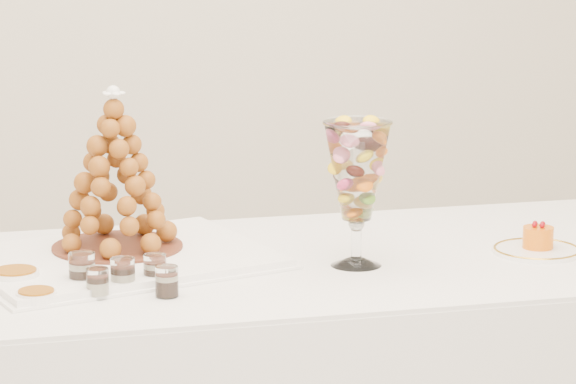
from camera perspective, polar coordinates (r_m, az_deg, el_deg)
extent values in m
cube|color=white|center=(3.07, -0.24, -2.98)|extent=(2.15, 0.91, 0.01)
cube|color=white|center=(3.06, -7.07, -2.78)|extent=(0.75, 0.65, 0.02)
cylinder|color=white|center=(3.03, 2.86, -2.91)|extent=(0.11, 0.11, 0.02)
cylinder|color=white|center=(3.01, 2.87, -2.03)|extent=(0.02, 0.02, 0.08)
sphere|color=white|center=(3.00, 2.88, -1.30)|extent=(0.04, 0.04, 0.04)
cylinder|color=white|center=(3.18, 10.37, -2.43)|extent=(0.20, 0.20, 0.01)
cylinder|color=white|center=(2.88, -8.61, -3.25)|extent=(0.06, 0.06, 0.07)
cylinder|color=white|center=(2.84, -6.92, -3.44)|extent=(0.06, 0.06, 0.07)
cylinder|color=white|center=(2.88, -5.59, -3.24)|extent=(0.06, 0.06, 0.06)
cylinder|color=white|center=(2.80, -7.97, -3.80)|extent=(0.05, 0.05, 0.06)
cylinder|color=white|center=(2.79, -5.09, -3.75)|extent=(0.05, 0.05, 0.06)
cylinder|color=white|center=(2.92, -11.33, -3.56)|extent=(0.10, 0.10, 0.03)
cylinder|color=white|center=(2.78, -10.48, -4.37)|extent=(0.08, 0.08, 0.03)
cylinder|color=#5E2A18|center=(3.11, -7.15, -2.28)|extent=(0.30, 0.30, 0.01)
cone|color=#8D4B15|center=(3.07, -7.24, 0.98)|extent=(0.32, 0.32, 0.36)
sphere|color=white|center=(3.04, -7.32, 4.08)|extent=(0.04, 0.04, 0.04)
cylinder|color=orange|center=(3.18, 10.42, -1.88)|extent=(0.07, 0.07, 0.05)
sphere|color=maroon|center=(3.18, 10.61, -1.31)|extent=(0.01, 0.01, 0.01)
sphere|color=maroon|center=(3.18, 10.30, -1.30)|extent=(0.01, 0.01, 0.01)
sphere|color=maroon|center=(3.17, 10.27, -1.37)|extent=(0.01, 0.01, 0.01)
sphere|color=maroon|center=(3.17, 10.58, -1.39)|extent=(0.01, 0.01, 0.01)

